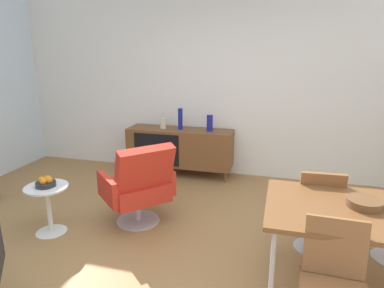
{
  "coord_description": "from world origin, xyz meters",
  "views": [
    {
      "loc": [
        0.98,
        -2.45,
        1.87
      ],
      "look_at": [
        0.1,
        0.81,
        0.93
      ],
      "focal_mm": 31.6,
      "sensor_mm": 36.0,
      "label": 1
    }
  ],
  "objects_px": {
    "lounge_chair_red": "(139,184)",
    "side_table_round": "(48,204)",
    "vase_cobalt": "(180,119)",
    "dining_table": "(378,217)",
    "vase_ceramic_small": "(163,123)",
    "sideboard": "(180,147)",
    "dining_chair_front_left": "(333,285)",
    "wooden_bowl_on_table": "(365,203)",
    "dining_chair_back_left": "(318,207)",
    "fruit_bowl": "(46,182)",
    "vase_sculptural_dark": "(210,123)"
  },
  "relations": [
    {
      "from": "lounge_chair_red",
      "to": "side_table_round",
      "type": "height_order",
      "value": "lounge_chair_red"
    },
    {
      "from": "vase_cobalt",
      "to": "dining_table",
      "type": "distance_m",
      "value": 3.14
    },
    {
      "from": "vase_cobalt",
      "to": "lounge_chair_red",
      "type": "distance_m",
      "value": 1.66
    },
    {
      "from": "lounge_chair_red",
      "to": "vase_ceramic_small",
      "type": "bearing_deg",
      "value": 100.34
    },
    {
      "from": "sideboard",
      "to": "dining_table",
      "type": "height_order",
      "value": "dining_table"
    },
    {
      "from": "vase_cobalt",
      "to": "dining_chair_front_left",
      "type": "height_order",
      "value": "vase_cobalt"
    },
    {
      "from": "wooden_bowl_on_table",
      "to": "dining_chair_back_left",
      "type": "relative_size",
      "value": 0.3
    },
    {
      "from": "dining_table",
      "to": "fruit_bowl",
      "type": "xyz_separation_m",
      "value": [
        -3.02,
        0.22,
        -0.13
      ]
    },
    {
      "from": "vase_cobalt",
      "to": "lounge_chair_red",
      "type": "xyz_separation_m",
      "value": [
        0.02,
        -1.61,
        -0.41
      ]
    },
    {
      "from": "dining_chair_back_left",
      "to": "fruit_bowl",
      "type": "bearing_deg",
      "value": -172.79
    },
    {
      "from": "wooden_bowl_on_table",
      "to": "dining_chair_back_left",
      "type": "xyz_separation_m",
      "value": [
        -0.26,
        0.49,
        -0.3
      ]
    },
    {
      "from": "fruit_bowl",
      "to": "dining_table",
      "type": "bearing_deg",
      "value": -4.17
    },
    {
      "from": "vase_cobalt",
      "to": "vase_sculptural_dark",
      "type": "bearing_deg",
      "value": 0.0
    },
    {
      "from": "vase_sculptural_dark",
      "to": "dining_table",
      "type": "xyz_separation_m",
      "value": [
        1.74,
        -2.24,
        -0.14
      ]
    },
    {
      "from": "vase_cobalt",
      "to": "dining_chair_front_left",
      "type": "xyz_separation_m",
      "value": [
        1.84,
        -2.8,
        -0.41
      ]
    },
    {
      "from": "vase_cobalt",
      "to": "fruit_bowl",
      "type": "distance_m",
      "value": 2.21
    },
    {
      "from": "vase_ceramic_small",
      "to": "dining_chair_front_left",
      "type": "distance_m",
      "value": 3.53
    },
    {
      "from": "wooden_bowl_on_table",
      "to": "sideboard",
      "type": "bearing_deg",
      "value": 134.22
    },
    {
      "from": "sideboard",
      "to": "vase_ceramic_small",
      "type": "xyz_separation_m",
      "value": [
        -0.26,
        0.0,
        0.37
      ]
    },
    {
      "from": "vase_cobalt",
      "to": "vase_ceramic_small",
      "type": "height_order",
      "value": "vase_cobalt"
    },
    {
      "from": "dining_chair_front_left",
      "to": "dining_chair_back_left",
      "type": "height_order",
      "value": "same"
    },
    {
      "from": "sideboard",
      "to": "wooden_bowl_on_table",
      "type": "relative_size",
      "value": 6.15
    },
    {
      "from": "side_table_round",
      "to": "vase_ceramic_small",
      "type": "bearing_deg",
      "value": 74.64
    },
    {
      "from": "vase_ceramic_small",
      "to": "fruit_bowl",
      "type": "xyz_separation_m",
      "value": [
        -0.56,
        -2.02,
        -0.24
      ]
    },
    {
      "from": "vase_sculptural_dark",
      "to": "dining_chair_back_left",
      "type": "xyz_separation_m",
      "value": [
        1.39,
        -1.69,
        -0.37
      ]
    },
    {
      "from": "vase_sculptural_dark",
      "to": "fruit_bowl",
      "type": "relative_size",
      "value": 1.2
    },
    {
      "from": "vase_ceramic_small",
      "to": "side_table_round",
      "type": "height_order",
      "value": "vase_ceramic_small"
    },
    {
      "from": "vase_cobalt",
      "to": "dining_chair_front_left",
      "type": "bearing_deg",
      "value": -56.66
    },
    {
      "from": "vase_ceramic_small",
      "to": "vase_cobalt",
      "type": "bearing_deg",
      "value": 0.0
    },
    {
      "from": "dining_chair_back_left",
      "to": "dining_chair_front_left",
      "type": "bearing_deg",
      "value": -90.03
    },
    {
      "from": "vase_ceramic_small",
      "to": "side_table_round",
      "type": "distance_m",
      "value": 2.15
    },
    {
      "from": "dining_chair_front_left",
      "to": "lounge_chair_red",
      "type": "xyz_separation_m",
      "value": [
        -1.83,
        1.19,
        -0.0
      ]
    },
    {
      "from": "wooden_bowl_on_table",
      "to": "vase_ceramic_small",
      "type": "bearing_deg",
      "value": 137.53
    },
    {
      "from": "vase_ceramic_small",
      "to": "fruit_bowl",
      "type": "bearing_deg",
      "value": -105.35
    },
    {
      "from": "dining_chair_front_left",
      "to": "fruit_bowl",
      "type": "xyz_separation_m",
      "value": [
        -2.67,
        0.78,
        0.09
      ]
    },
    {
      "from": "dining_chair_back_left",
      "to": "vase_cobalt",
      "type": "bearing_deg",
      "value": 137.58
    },
    {
      "from": "vase_cobalt",
      "to": "dining_chair_back_left",
      "type": "height_order",
      "value": "vase_cobalt"
    },
    {
      "from": "sideboard",
      "to": "lounge_chair_red",
      "type": "distance_m",
      "value": 1.61
    },
    {
      "from": "vase_cobalt",
      "to": "lounge_chair_red",
      "type": "bearing_deg",
      "value": -89.33
    },
    {
      "from": "dining_table",
      "to": "side_table_round",
      "type": "bearing_deg",
      "value": 175.83
    },
    {
      "from": "vase_cobalt",
      "to": "dining_table",
      "type": "bearing_deg",
      "value": -45.68
    },
    {
      "from": "side_table_round",
      "to": "dining_table",
      "type": "bearing_deg",
      "value": -4.17
    },
    {
      "from": "side_table_round",
      "to": "fruit_bowl",
      "type": "xyz_separation_m",
      "value": [
        0.0,
        -0.0,
        0.24
      ]
    },
    {
      "from": "vase_ceramic_small",
      "to": "side_table_round",
      "type": "relative_size",
      "value": 0.47
    },
    {
      "from": "vase_cobalt",
      "to": "vase_sculptural_dark",
      "type": "distance_m",
      "value": 0.45
    },
    {
      "from": "wooden_bowl_on_table",
      "to": "vase_cobalt",
      "type": "bearing_deg",
      "value": 134.02
    },
    {
      "from": "lounge_chair_red",
      "to": "vase_sculptural_dark",
      "type": "bearing_deg",
      "value": 75.0
    },
    {
      "from": "sideboard",
      "to": "side_table_round",
      "type": "bearing_deg",
      "value": -112.02
    },
    {
      "from": "vase_sculptural_dark",
      "to": "wooden_bowl_on_table",
      "type": "xyz_separation_m",
      "value": [
        1.66,
        -2.18,
        -0.07
      ]
    },
    {
      "from": "vase_ceramic_small",
      "to": "lounge_chair_red",
      "type": "distance_m",
      "value": 1.67
    }
  ]
}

